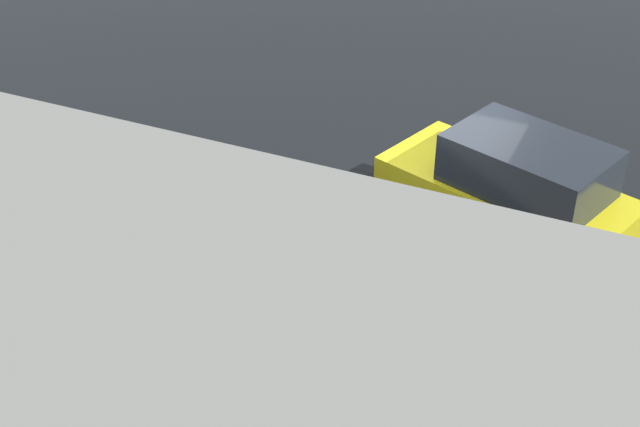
# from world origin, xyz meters

# --- Properties ---
(ground_plane) EXTENTS (60.00, 60.00, 0.00)m
(ground_plane) POSITION_xyz_m (0.00, 0.00, 0.00)
(ground_plane) COLOR black
(kerb_strip) EXTENTS (24.00, 3.20, 0.04)m
(kerb_strip) POSITION_xyz_m (0.00, 4.20, 0.02)
(kerb_strip) COLOR gray
(kerb_strip) RESTS_ON ground
(moving_hatchback) EXTENTS (4.24, 2.86, 2.06)m
(moving_hatchback) POSITION_xyz_m (-1.35, 0.06, 1.03)
(moving_hatchback) COLOR yellow
(moving_hatchback) RESTS_ON ground
(fire_hydrant) EXTENTS (0.42, 0.31, 0.80)m
(fire_hydrant) POSITION_xyz_m (3.89, 2.52, 0.40)
(fire_hydrant) COLOR red
(fire_hydrant) RESTS_ON ground
(pedestrian) EXTENTS (0.36, 0.53, 1.22)m
(pedestrian) POSITION_xyz_m (4.64, 2.20, 0.68)
(pedestrian) COLOR #B2262D
(pedestrian) RESTS_ON ground
(sign_post) EXTENTS (0.07, 0.44, 2.40)m
(sign_post) POSITION_xyz_m (4.29, 3.58, 1.58)
(sign_post) COLOR #4C4C51
(sign_post) RESTS_ON ground
(puddle_patch) EXTENTS (3.63, 3.63, 0.01)m
(puddle_patch) POSITION_xyz_m (-0.04, -0.33, 0.00)
(puddle_patch) COLOR black
(puddle_patch) RESTS_ON ground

